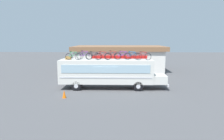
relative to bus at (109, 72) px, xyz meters
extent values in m
plane|color=#4C4C4F|center=(-0.25, 0.00, -1.78)|extent=(120.00, 120.00, 0.00)
cube|color=silver|center=(-0.25, 0.00, 0.06)|extent=(9.61, 2.35, 2.41)
cube|color=silver|center=(5.25, 0.00, -0.72)|extent=(1.39, 2.16, 0.85)
cube|color=#99B7C6|center=(-0.25, -1.19, 0.45)|extent=(8.84, 0.04, 0.81)
cube|color=#99B7C6|center=(-0.25, 1.19, 0.45)|extent=(8.84, 0.04, 0.81)
cube|color=silver|center=(-0.25, -1.19, -0.42)|extent=(9.23, 0.03, 0.12)
cube|color=silver|center=(-0.25, 1.19, -0.42)|extent=(9.23, 0.03, 0.12)
cube|color=silver|center=(6.01, 0.00, -1.22)|extent=(0.16, 2.23, 0.24)
cylinder|color=black|center=(3.02, -1.04, -1.30)|extent=(0.97, 0.28, 0.97)
cylinder|color=silver|center=(3.02, -1.04, -1.30)|extent=(0.43, 0.30, 0.43)
cylinder|color=black|center=(3.02, 1.04, -1.30)|extent=(0.97, 0.28, 0.97)
cylinder|color=silver|center=(3.02, 1.04, -1.30)|extent=(0.43, 0.30, 0.43)
cylinder|color=black|center=(-3.23, -1.04, -1.30)|extent=(0.97, 0.28, 0.97)
cylinder|color=silver|center=(-3.23, -1.04, -1.30)|extent=(0.43, 0.30, 0.43)
cylinder|color=black|center=(-3.23, 1.04, -1.30)|extent=(0.97, 0.28, 0.97)
cylinder|color=silver|center=(-3.23, 1.04, -1.30)|extent=(0.43, 0.30, 0.43)
cube|color=olive|center=(-4.20, 0.00, 1.44)|extent=(0.55, 0.41, 0.35)
torus|color=black|center=(-4.11, -0.20, 1.60)|extent=(0.67, 0.04, 0.67)
torus|color=black|center=(-3.14, -0.20, 1.60)|extent=(0.67, 0.04, 0.67)
cylinder|color=green|center=(-3.82, -0.20, 1.86)|extent=(0.19, 0.04, 0.48)
cylinder|color=green|center=(-3.53, -0.20, 1.84)|extent=(0.45, 0.04, 0.46)
cylinder|color=green|center=(-3.61, -0.20, 2.07)|extent=(0.59, 0.04, 0.07)
cylinder|color=green|center=(-3.93, -0.20, 1.61)|extent=(0.37, 0.03, 0.05)
cylinder|color=green|center=(-4.00, -0.20, 1.85)|extent=(0.24, 0.03, 0.50)
cylinder|color=green|center=(-3.23, -0.20, 1.83)|extent=(0.21, 0.03, 0.47)
cylinder|color=silver|center=(-3.31, -0.20, 2.11)|extent=(0.03, 0.44, 0.03)
ellipsoid|color=black|center=(-3.90, -0.20, 2.13)|extent=(0.20, 0.08, 0.06)
torus|color=black|center=(-3.05, 0.35, 1.62)|extent=(0.71, 0.04, 0.71)
torus|color=black|center=(-2.04, 0.35, 1.62)|extent=(0.71, 0.04, 0.71)
cylinder|color=purple|center=(-2.74, 0.35, 1.89)|extent=(0.20, 0.04, 0.51)
cylinder|color=purple|center=(-2.44, 0.35, 1.87)|extent=(0.47, 0.04, 0.49)
cylinder|color=purple|center=(-2.52, 0.35, 2.12)|extent=(0.61, 0.04, 0.07)
cylinder|color=purple|center=(-2.85, 0.35, 1.63)|extent=(0.38, 0.03, 0.05)
cylinder|color=purple|center=(-2.94, 0.35, 1.88)|extent=(0.25, 0.03, 0.53)
cylinder|color=purple|center=(-2.13, 0.35, 1.86)|extent=(0.21, 0.03, 0.50)
cylinder|color=silver|center=(-2.22, 0.35, 2.15)|extent=(0.03, 0.44, 0.03)
ellipsoid|color=black|center=(-2.82, 0.35, 2.18)|extent=(0.20, 0.08, 0.06)
torus|color=black|center=(-2.08, 0.10, 1.60)|extent=(0.67, 0.04, 0.67)
torus|color=black|center=(-1.01, 0.10, 1.60)|extent=(0.67, 0.04, 0.67)
cylinder|color=black|center=(-1.76, 0.10, 1.85)|extent=(0.20, 0.04, 0.48)
cylinder|color=black|center=(-1.44, 0.10, 1.84)|extent=(0.49, 0.04, 0.46)
cylinder|color=black|center=(-1.52, 0.10, 2.07)|extent=(0.64, 0.04, 0.07)
cylinder|color=black|center=(-1.87, 0.10, 1.61)|extent=(0.40, 0.03, 0.05)
cylinder|color=black|center=(-1.96, 0.10, 1.84)|extent=(0.26, 0.03, 0.50)
cylinder|color=black|center=(-1.11, 0.10, 1.83)|extent=(0.22, 0.03, 0.47)
cylinder|color=silver|center=(-1.21, 0.10, 2.10)|extent=(0.03, 0.44, 0.03)
ellipsoid|color=black|center=(-1.84, 0.10, 2.12)|extent=(0.20, 0.08, 0.06)
torus|color=black|center=(-1.09, -0.22, 1.61)|extent=(0.69, 0.04, 0.69)
torus|color=black|center=(-0.08, -0.22, 1.61)|extent=(0.69, 0.04, 0.69)
cylinder|color=red|center=(-0.79, -0.22, 1.87)|extent=(0.20, 0.04, 0.49)
cylinder|color=red|center=(-0.48, -0.22, 1.86)|extent=(0.47, 0.04, 0.48)
cylinder|color=red|center=(-0.57, -0.22, 2.10)|extent=(0.61, 0.04, 0.07)
cylinder|color=red|center=(-0.90, -0.22, 1.62)|extent=(0.39, 0.03, 0.05)
cylinder|color=red|center=(-0.98, -0.22, 1.86)|extent=(0.25, 0.03, 0.52)
cylinder|color=red|center=(-0.17, -0.22, 1.85)|extent=(0.21, 0.03, 0.48)
cylinder|color=silver|center=(-0.26, -0.22, 2.13)|extent=(0.03, 0.44, 0.03)
ellipsoid|color=black|center=(-0.87, -0.22, 2.16)|extent=(0.20, 0.08, 0.06)
torus|color=black|center=(-0.03, 0.18, 1.62)|extent=(0.72, 0.04, 0.72)
torus|color=black|center=(0.92, 0.18, 1.62)|extent=(0.72, 0.04, 0.72)
cylinder|color=red|center=(0.26, 0.18, 1.90)|extent=(0.19, 0.04, 0.51)
cylinder|color=red|center=(0.54, 0.18, 1.88)|extent=(0.45, 0.04, 0.49)
cylinder|color=red|center=(0.47, 0.18, 2.13)|extent=(0.57, 0.04, 0.07)
cylinder|color=red|center=(0.15, 0.18, 1.63)|extent=(0.36, 0.03, 0.05)
cylinder|color=red|center=(0.08, 0.18, 1.89)|extent=(0.24, 0.03, 0.53)
cylinder|color=red|center=(0.84, 0.18, 1.87)|extent=(0.20, 0.03, 0.50)
cylinder|color=silver|center=(0.75, 0.18, 2.16)|extent=(0.03, 0.44, 0.03)
ellipsoid|color=black|center=(0.18, 0.18, 2.19)|extent=(0.20, 0.08, 0.06)
torus|color=black|center=(0.97, 0.22, 1.62)|extent=(0.70, 0.04, 0.70)
torus|color=black|center=(2.05, 0.22, 1.62)|extent=(0.70, 0.04, 0.70)
cylinder|color=purple|center=(1.30, 0.22, 1.88)|extent=(0.21, 0.04, 0.50)
cylinder|color=purple|center=(1.62, 0.22, 1.87)|extent=(0.50, 0.04, 0.48)
cylinder|color=purple|center=(1.53, 0.22, 2.11)|extent=(0.65, 0.04, 0.07)
cylinder|color=purple|center=(1.18, 0.22, 1.63)|extent=(0.41, 0.03, 0.05)
cylinder|color=purple|center=(1.09, 0.22, 1.87)|extent=(0.26, 0.03, 0.52)
cylinder|color=purple|center=(1.95, 0.22, 1.86)|extent=(0.22, 0.03, 0.49)
cylinder|color=silver|center=(1.85, 0.22, 2.15)|extent=(0.03, 0.44, 0.03)
ellipsoid|color=black|center=(1.21, 0.22, 2.17)|extent=(0.20, 0.08, 0.06)
torus|color=black|center=(1.93, 0.34, 1.60)|extent=(0.68, 0.04, 0.68)
torus|color=black|center=(2.93, 0.34, 1.60)|extent=(0.68, 0.04, 0.68)
cylinder|color=#197FDB|center=(2.23, 0.34, 1.86)|extent=(0.19, 0.04, 0.48)
cylinder|color=#197FDB|center=(2.53, 0.34, 1.84)|extent=(0.46, 0.04, 0.46)
cylinder|color=#197FDB|center=(2.45, 0.34, 2.08)|extent=(0.60, 0.04, 0.07)
cylinder|color=#197FDB|center=(2.12, 0.34, 1.61)|extent=(0.38, 0.03, 0.05)
cylinder|color=#197FDB|center=(2.04, 0.34, 1.85)|extent=(0.25, 0.03, 0.50)
cylinder|color=#197FDB|center=(2.84, 0.34, 1.83)|extent=(0.21, 0.03, 0.47)
cylinder|color=silver|center=(2.75, 0.34, 2.11)|extent=(0.03, 0.44, 0.03)
ellipsoid|color=black|center=(2.15, 0.34, 2.14)|extent=(0.20, 0.08, 0.06)
torus|color=black|center=(3.08, -0.28, 1.61)|extent=(0.69, 0.04, 0.69)
torus|color=black|center=(4.03, -0.28, 1.61)|extent=(0.69, 0.04, 0.69)
cylinder|color=red|center=(3.36, -0.28, 1.87)|extent=(0.19, 0.04, 0.49)
cylinder|color=red|center=(3.65, -0.28, 1.85)|extent=(0.44, 0.04, 0.47)
cylinder|color=red|center=(3.57, -0.28, 2.09)|extent=(0.57, 0.04, 0.07)
cylinder|color=red|center=(3.26, -0.28, 1.62)|extent=(0.36, 0.03, 0.05)
cylinder|color=red|center=(3.18, -0.28, 1.86)|extent=(0.24, 0.03, 0.51)
cylinder|color=red|center=(3.94, -0.28, 1.84)|extent=(0.20, 0.03, 0.48)
cylinder|color=silver|center=(3.86, -0.28, 2.13)|extent=(0.03, 0.44, 0.03)
ellipsoid|color=black|center=(3.29, -0.28, 2.15)|extent=(0.20, 0.08, 0.06)
cube|color=silver|center=(1.13, 13.13, -0.12)|extent=(13.51, 7.79, 3.33)
cube|color=brown|center=(1.13, 13.13, 1.88)|extent=(14.59, 8.42, 0.67)
cube|color=red|center=(1.13, 9.13, 0.61)|extent=(8.10, 0.16, 0.70)
cone|color=orange|center=(-3.78, -3.80, -1.44)|extent=(0.35, 0.35, 0.70)
camera|label=1|loc=(1.01, -22.22, 3.46)|focal=34.52mm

